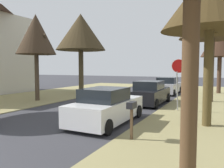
{
  "coord_description": "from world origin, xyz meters",
  "views": [
    {
      "loc": [
        6.8,
        -1.46,
        2.45
      ],
      "look_at": [
        1.28,
        9.85,
        1.54
      ],
      "focal_mm": 35.96,
      "sensor_mm": 36.0,
      "label": 1
    }
  ],
  "objects_px": {
    "parked_sedan_black": "(150,93)",
    "parked_sedan_silver": "(168,86)",
    "stop_sign_far": "(178,73)",
    "street_tree_right_far": "(220,40)",
    "street_tree_left_far": "(81,32)",
    "parked_sedan_white": "(107,107)",
    "street_tree_right_mid_b": "(214,13)",
    "curbside_mailbox": "(132,110)",
    "street_tree_left_mid_b": "(36,35)"
  },
  "relations": [
    {
      "from": "street_tree_left_far",
      "to": "street_tree_right_mid_b",
      "type": "bearing_deg",
      "value": -3.2
    },
    {
      "from": "street_tree_left_mid_b",
      "to": "parked_sedan_silver",
      "type": "distance_m",
      "value": 12.44
    },
    {
      "from": "street_tree_right_mid_b",
      "to": "street_tree_left_mid_b",
      "type": "relative_size",
      "value": 1.27
    },
    {
      "from": "stop_sign_far",
      "to": "street_tree_right_mid_b",
      "type": "relative_size",
      "value": 0.36
    },
    {
      "from": "parked_sedan_silver",
      "to": "parked_sedan_black",
      "type": "bearing_deg",
      "value": -88.27
    },
    {
      "from": "parked_sedan_black",
      "to": "curbside_mailbox",
      "type": "height_order",
      "value": "parked_sedan_black"
    },
    {
      "from": "street_tree_left_far",
      "to": "parked_sedan_white",
      "type": "distance_m",
      "value": 12.99
    },
    {
      "from": "curbside_mailbox",
      "to": "street_tree_right_far",
      "type": "bearing_deg",
      "value": 81.53
    },
    {
      "from": "parked_sedan_black",
      "to": "street_tree_right_mid_b",
      "type": "bearing_deg",
      "value": 35.39
    },
    {
      "from": "stop_sign_far",
      "to": "street_tree_left_mid_b",
      "type": "height_order",
      "value": "street_tree_left_mid_b"
    },
    {
      "from": "street_tree_right_mid_b",
      "to": "street_tree_right_far",
      "type": "xyz_separation_m",
      "value": [
        0.43,
        6.18,
        -1.21
      ]
    },
    {
      "from": "street_tree_right_mid_b",
      "to": "street_tree_left_mid_b",
      "type": "height_order",
      "value": "street_tree_right_mid_b"
    },
    {
      "from": "street_tree_left_far",
      "to": "parked_sedan_silver",
      "type": "distance_m",
      "value": 9.67
    },
    {
      "from": "parked_sedan_black",
      "to": "parked_sedan_silver",
      "type": "distance_m",
      "value": 6.55
    },
    {
      "from": "street_tree_right_far",
      "to": "parked_sedan_black",
      "type": "xyz_separation_m",
      "value": [
        -4.14,
        -8.82,
        -4.31
      ]
    },
    {
      "from": "stop_sign_far",
      "to": "parked_sedan_white",
      "type": "xyz_separation_m",
      "value": [
        -2.35,
        -4.22,
        -1.42
      ]
    },
    {
      "from": "parked_sedan_silver",
      "to": "curbside_mailbox",
      "type": "height_order",
      "value": "parked_sedan_silver"
    },
    {
      "from": "street_tree_right_mid_b",
      "to": "parked_sedan_silver",
      "type": "height_order",
      "value": "street_tree_right_mid_b"
    },
    {
      "from": "street_tree_left_mid_b",
      "to": "street_tree_left_far",
      "type": "distance_m",
      "value": 5.69
    },
    {
      "from": "street_tree_right_far",
      "to": "stop_sign_far",
      "type": "bearing_deg",
      "value": -100.6
    },
    {
      "from": "stop_sign_far",
      "to": "parked_sedan_silver",
      "type": "bearing_deg",
      "value": 105.81
    },
    {
      "from": "stop_sign_far",
      "to": "street_tree_left_far",
      "type": "height_order",
      "value": "street_tree_left_far"
    },
    {
      "from": "street_tree_right_mid_b",
      "to": "parked_sedan_silver",
      "type": "distance_m",
      "value": 7.81
    },
    {
      "from": "street_tree_left_far",
      "to": "parked_sedan_silver",
      "type": "height_order",
      "value": "street_tree_left_far"
    },
    {
      "from": "parked_sedan_white",
      "to": "curbside_mailbox",
      "type": "bearing_deg",
      "value": -43.7
    },
    {
      "from": "street_tree_left_far",
      "to": "curbside_mailbox",
      "type": "bearing_deg",
      "value": -49.55
    },
    {
      "from": "parked_sedan_white",
      "to": "parked_sedan_black",
      "type": "distance_m",
      "value": 5.99
    },
    {
      "from": "stop_sign_far",
      "to": "street_tree_right_far",
      "type": "xyz_separation_m",
      "value": [
        1.98,
        10.59,
        2.89
      ]
    },
    {
      "from": "street_tree_right_mid_b",
      "to": "street_tree_right_far",
      "type": "relative_size",
      "value": 1.21
    },
    {
      "from": "parked_sedan_black",
      "to": "street_tree_left_far",
      "type": "bearing_deg",
      "value": 157.09
    },
    {
      "from": "stop_sign_far",
      "to": "street_tree_right_far",
      "type": "distance_m",
      "value": 11.16
    },
    {
      "from": "stop_sign_far",
      "to": "street_tree_right_far",
      "type": "relative_size",
      "value": 0.44
    },
    {
      "from": "street_tree_left_mid_b",
      "to": "curbside_mailbox",
      "type": "distance_m",
      "value": 11.62
    },
    {
      "from": "parked_sedan_silver",
      "to": "stop_sign_far",
      "type": "bearing_deg",
      "value": -74.19
    },
    {
      "from": "parked_sedan_white",
      "to": "parked_sedan_black",
      "type": "xyz_separation_m",
      "value": [
        0.2,
        5.99,
        0.0
      ]
    },
    {
      "from": "parked_sedan_white",
      "to": "street_tree_right_mid_b",
      "type": "bearing_deg",
      "value": 65.63
    },
    {
      "from": "street_tree_right_mid_b",
      "to": "parked_sedan_black",
      "type": "distance_m",
      "value": 7.16
    },
    {
      "from": "street_tree_right_mid_b",
      "to": "parked_sedan_white",
      "type": "xyz_separation_m",
      "value": [
        -3.91,
        -8.63,
        -5.52
      ]
    },
    {
      "from": "street_tree_left_mid_b",
      "to": "parked_sedan_black",
      "type": "relative_size",
      "value": 1.43
    },
    {
      "from": "street_tree_right_mid_b",
      "to": "parked_sedan_black",
      "type": "bearing_deg",
      "value": -144.61
    },
    {
      "from": "parked_sedan_silver",
      "to": "curbside_mailbox",
      "type": "relative_size",
      "value": 3.47
    },
    {
      "from": "street_tree_right_far",
      "to": "curbside_mailbox",
      "type": "relative_size",
      "value": 5.21
    },
    {
      "from": "stop_sign_far",
      "to": "street_tree_right_far",
      "type": "bearing_deg",
      "value": 79.4
    },
    {
      "from": "street_tree_left_mid_b",
      "to": "parked_sedan_black",
      "type": "bearing_deg",
      "value": 16.54
    },
    {
      "from": "curbside_mailbox",
      "to": "stop_sign_far",
      "type": "bearing_deg",
      "value": 85.34
    },
    {
      "from": "parked_sedan_black",
      "to": "parked_sedan_silver",
      "type": "relative_size",
      "value": 1.0
    },
    {
      "from": "parked_sedan_black",
      "to": "curbside_mailbox",
      "type": "relative_size",
      "value": 3.47
    },
    {
      "from": "parked_sedan_black",
      "to": "parked_sedan_silver",
      "type": "height_order",
      "value": "same"
    },
    {
      "from": "street_tree_left_mid_b",
      "to": "parked_sedan_white",
      "type": "xyz_separation_m",
      "value": [
        7.67,
        -3.65,
        -4.12
      ]
    },
    {
      "from": "street_tree_left_far",
      "to": "parked_sedan_white",
      "type": "xyz_separation_m",
      "value": [
        7.56,
        -9.27,
        -5.07
      ]
    }
  ]
}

